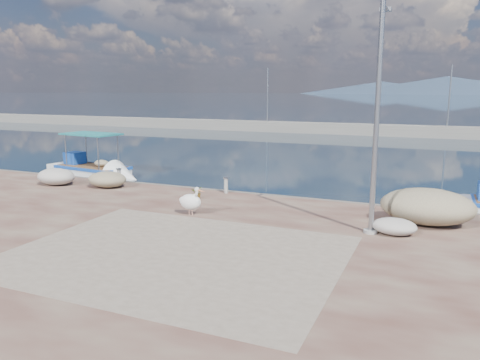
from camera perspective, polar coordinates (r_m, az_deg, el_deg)
name	(u,v)px	position (r m, az deg, el deg)	size (l,w,h in m)	color
ground	(196,236)	(16.30, -5.33, -6.83)	(1400.00, 1400.00, 0.00)	#162635
quay	(70,300)	(11.66, -20.00, -13.58)	(44.00, 22.00, 0.50)	#4B2620
quay_patch	(176,254)	(13.20, -7.81, -8.90)	(9.00, 7.00, 0.01)	gray
breakwater	(368,130)	(54.29, 15.38, 5.95)	(120.00, 2.20, 7.50)	gray
mountains	(442,86)	(663.62, 23.44, 10.45)	(370.00, 280.00, 22.00)	#28384C
boat_left	(92,172)	(28.74, -17.54, 0.95)	(6.26, 2.75, 2.91)	white
pelican	(191,201)	(16.98, -6.01, -2.61)	(1.11, 0.60, 1.06)	tan
lamp_post	(376,129)	(14.91, 16.28, 6.03)	(0.44, 0.96, 7.00)	gray
bollard_near	(226,184)	(20.50, -1.72, -0.55)	(0.23, 0.23, 0.70)	gray
bollard_far	(119,175)	(23.46, -14.52, 0.60)	(0.24, 0.24, 0.72)	gray
potted_plant	(198,192)	(19.51, -5.18, -1.52)	(0.48, 0.42, 0.53)	#33722D
net_pile_a	(56,177)	(23.97, -21.51, 0.40)	(1.92, 1.40, 0.79)	#B6AFA8
net_pile_b	(107,179)	(22.60, -15.88, 0.07)	(1.87, 1.46, 0.73)	tan
net_pile_c	(427,206)	(16.97, 21.86, -3.01)	(3.07, 2.19, 1.20)	tan
net_pile_d	(394,226)	(15.48, 18.30, -5.39)	(1.37, 1.03, 0.51)	#B6AFA8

